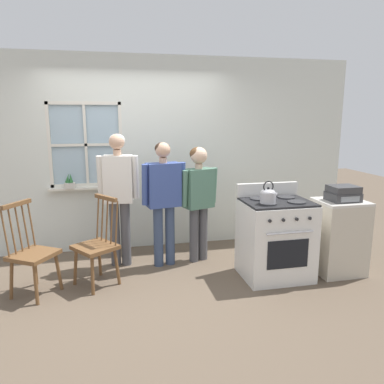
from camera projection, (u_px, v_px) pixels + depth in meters
The scene contains 12 objects.
ground_plane at pixel (148, 287), 4.18m from camera, with size 16.00×16.00×0.00m, color brown.
wall_back at pixel (137, 155), 5.26m from camera, with size 6.40×0.16×2.70m.
chair_by_window at pixel (32, 254), 3.95m from camera, with size 0.56×0.57×1.01m.
chair_near_wall at pixel (97, 246), 4.19m from camera, with size 0.57×0.57×1.01m.
person_elderly_left at pixel (119, 189), 4.63m from camera, with size 0.51×0.26×1.67m.
person_teen_center at pixel (164, 193), 4.64m from camera, with size 0.57×0.28×1.57m.
person_adult_right at pixel (199, 193), 4.80m from camera, with size 0.52×0.32×1.50m.
stove at pixel (275, 238), 4.39m from camera, with size 0.78×0.68×1.08m.
kettle at pixel (268, 195), 4.12m from camera, with size 0.21×0.17×0.25m.
potted_plant at pixel (70, 183), 5.04m from camera, with size 0.15×0.15×0.21m.
side_counter at pixel (338, 237), 4.52m from camera, with size 0.55×0.50×0.90m.
stereo at pixel (343, 194), 4.39m from camera, with size 0.34×0.29×0.18m.
Camera 1 is at (-0.36, -3.89, 1.89)m, focal length 35.00 mm.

